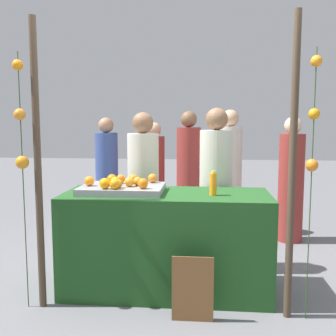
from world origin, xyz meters
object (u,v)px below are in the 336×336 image
orange_1 (138,181)px  vendor_left (143,195)px  chalkboard_sign (193,290)px  stall_counter (166,242)px  orange_0 (153,178)px  vendor_right (216,195)px  juice_bottle (213,184)px

orange_1 → vendor_left: vendor_left is taller
chalkboard_sign → stall_counter: bearing=114.8°
stall_counter → orange_0: (-0.14, 0.18, 0.54)m
orange_0 → vendor_left: vendor_left is taller
orange_0 → orange_1: 0.21m
stall_counter → vendor_right: bearing=52.1°
chalkboard_sign → orange_0: bearing=118.8°
vendor_right → juice_bottle: bearing=-93.6°
vendor_right → chalkboard_sign: bearing=-99.9°
vendor_left → vendor_right: vendor_right is taller
orange_0 → chalkboard_sign: size_ratio=0.16×
juice_bottle → stall_counter: bearing=169.6°
orange_0 → orange_1: size_ratio=1.08×
orange_0 → chalkboard_sign: bearing=-61.2°
stall_counter → vendor_left: vendor_left is taller
orange_0 → juice_bottle: bearing=-24.7°
juice_bottle → vendor_right: bearing=86.4°
stall_counter → orange_0: bearing=129.2°
stall_counter → chalkboard_sign: bearing=-65.2°
orange_0 → orange_1: orange_0 is taller
stall_counter → vendor_left: bearing=116.0°
chalkboard_sign → vendor_right: bearing=80.1°
stall_counter → orange_0: 0.59m
orange_1 → vendor_left: bearing=94.1°
orange_0 → vendor_right: vendor_right is taller
orange_1 → vendor_left: size_ratio=0.05×
juice_bottle → orange_0: bearing=155.3°
vendor_right → vendor_left: bearing=176.7°
orange_0 → chalkboard_sign: orange_0 is taller
orange_1 → vendor_right: vendor_right is taller
orange_0 → juice_bottle: size_ratio=0.40×
orange_1 → vendor_right: size_ratio=0.05×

